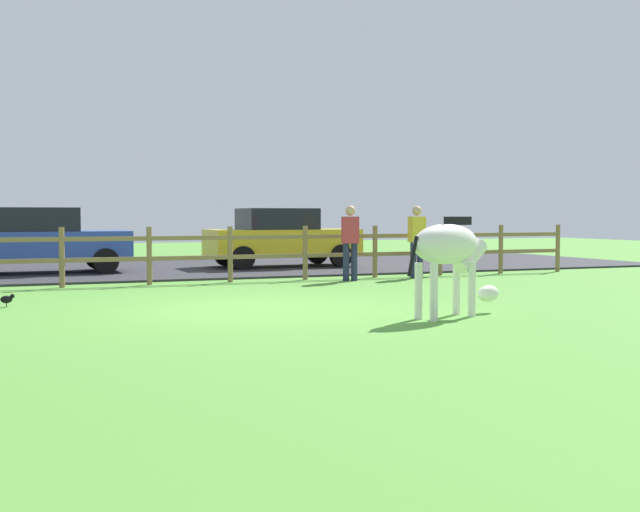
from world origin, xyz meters
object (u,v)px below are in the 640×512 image
parked_car_yellow (281,237)px  parked_car_blue (41,240)px  crow_on_grass (7,299)px  visitor_left_of_tree (350,239)px  visitor_right_of_tree (417,238)px  zebra (450,251)px

parked_car_yellow → parked_car_blue: size_ratio=1.00×
crow_on_grass → parked_car_yellow: 9.93m
parked_car_yellow → visitor_left_of_tree: bearing=-89.9°
visitor_left_of_tree → visitor_right_of_tree: 1.79m
visitor_right_of_tree → zebra: bearing=-115.4°
parked_car_yellow → zebra: bearing=-96.9°
crow_on_grass → parked_car_blue: 7.03m
parked_car_blue → zebra: bearing=-65.7°
zebra → visitor_right_of_tree: visitor_right_of_tree is taller
parked_car_blue → visitor_left_of_tree: visitor_left_of_tree is taller
crow_on_grass → parked_car_yellow: bearing=45.0°
zebra → visitor_left_of_tree: size_ratio=1.14×
zebra → parked_car_yellow: parked_car_yellow is taller
zebra → visitor_right_of_tree: size_ratio=1.14×
crow_on_grass → parked_car_yellow: (7.01, 7.00, 0.72)m
visitor_right_of_tree → parked_car_blue: bearing=152.1°
zebra → visitor_left_of_tree: bearing=78.2°
parked_car_blue → visitor_right_of_tree: 8.91m
crow_on_grass → visitor_right_of_tree: 9.25m
visitor_right_of_tree → visitor_left_of_tree: bearing=-172.6°
parked_car_yellow → visitor_left_of_tree: size_ratio=2.44×
zebra → parked_car_blue: parked_car_blue is taller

